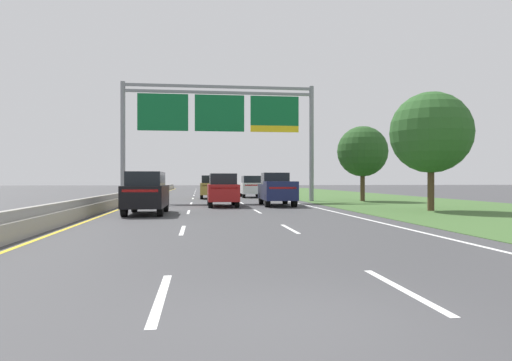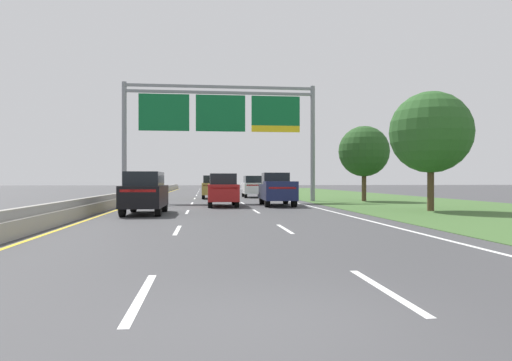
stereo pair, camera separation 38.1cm
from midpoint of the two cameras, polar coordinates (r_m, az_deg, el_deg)
The scene contains 12 objects.
ground_plane at distance 40.43m, azimuth -4.75°, elevation -2.36°, with size 220.00×220.00×0.00m, color #3D3D3F.
lane_striping at distance 39.97m, azimuth -4.73°, elevation -2.38°, with size 11.96×106.00×0.01m.
grass_verge_right at distance 43.13m, azimuth 14.13°, elevation -2.19°, with size 14.00×110.00×0.02m, color #3D602D.
median_barrier_concrete at distance 40.77m, azimuth -14.06°, elevation -1.84°, with size 0.60×110.00×0.85m.
overhead_sign_gantry at distance 36.43m, azimuth -4.09°, elevation 7.67°, with size 15.06×0.42×9.21m.
pickup_truck_navy at distance 30.94m, azimuth 2.94°, elevation -1.11°, with size 2.16×5.46×2.20m.
car_gold_centre_lane_suv at distance 42.74m, azimuth -5.15°, elevation -0.75°, with size 1.93×4.71×2.11m.
car_red_centre_lane_suv at distance 30.00m, azimuth -3.78°, elevation -1.10°, with size 1.91×4.71×2.11m.
car_white_right_lane_suv at distance 45.49m, azimuth -0.17°, elevation -0.70°, with size 1.95×4.72×2.11m.
car_black_left_lane_suv at distance 23.70m, azimuth -13.08°, elevation -1.41°, with size 1.95×4.72×2.11m.
roadside_tree_near at distance 27.22m, azimuth 21.11°, elevation 5.55°, with size 4.45×4.45×6.55m.
roadside_tree_mid at distance 38.13m, azimuth 13.45°, elevation 3.51°, with size 4.05×4.05×6.04m.
Camera 2 is at (-0.92, -5.40, 1.71)m, focal length 32.45 mm.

